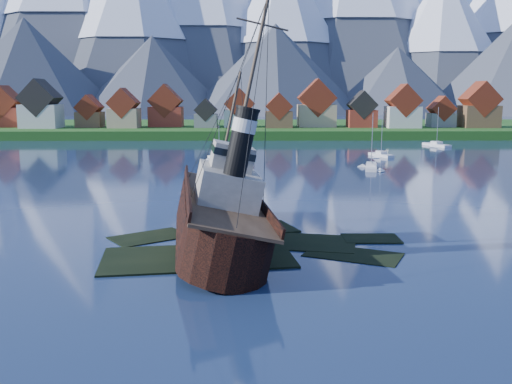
{
  "coord_description": "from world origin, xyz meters",
  "views": [
    {
      "loc": [
        2.07,
        -54.32,
        15.64
      ],
      "look_at": [
        2.61,
        6.0,
        5.0
      ],
      "focal_mm": 40.0,
      "sensor_mm": 36.0,
      "label": 1
    }
  ],
  "objects_px": {
    "sailboat_e": "(437,145)",
    "sailboat_f": "(381,155)",
    "sailboat_d": "(371,168)",
    "tugboat_wreck": "(214,211)",
    "sailboat_c": "(219,159)"
  },
  "relations": [
    {
      "from": "tugboat_wreck",
      "to": "sailboat_e",
      "type": "bearing_deg",
      "value": 54.39
    },
    {
      "from": "sailboat_d",
      "to": "tugboat_wreck",
      "type": "bearing_deg",
      "value": -104.52
    },
    {
      "from": "tugboat_wreck",
      "to": "sailboat_e",
      "type": "height_order",
      "value": "tugboat_wreck"
    },
    {
      "from": "sailboat_d",
      "to": "sailboat_f",
      "type": "bearing_deg",
      "value": 84.81
    },
    {
      "from": "sailboat_e",
      "to": "sailboat_f",
      "type": "height_order",
      "value": "sailboat_e"
    },
    {
      "from": "sailboat_e",
      "to": "sailboat_c",
      "type": "bearing_deg",
      "value": -172.14
    },
    {
      "from": "tugboat_wreck",
      "to": "sailboat_d",
      "type": "height_order",
      "value": "tugboat_wreck"
    },
    {
      "from": "sailboat_e",
      "to": "tugboat_wreck",
      "type": "bearing_deg",
      "value": -138.85
    },
    {
      "from": "sailboat_d",
      "to": "sailboat_e",
      "type": "distance_m",
      "value": 57.78
    },
    {
      "from": "sailboat_c",
      "to": "sailboat_d",
      "type": "height_order",
      "value": "sailboat_d"
    },
    {
      "from": "tugboat_wreck",
      "to": "sailboat_c",
      "type": "xyz_separation_m",
      "value": [
        -3.47,
        73.5,
        -3.06
      ]
    },
    {
      "from": "sailboat_d",
      "to": "sailboat_e",
      "type": "height_order",
      "value": "sailboat_d"
    },
    {
      "from": "sailboat_c",
      "to": "sailboat_d",
      "type": "bearing_deg",
      "value": -56.57
    },
    {
      "from": "sailboat_c",
      "to": "sailboat_e",
      "type": "xyz_separation_m",
      "value": [
        61.45,
        32.81,
        0.01
      ]
    },
    {
      "from": "sailboat_e",
      "to": "sailboat_f",
      "type": "relative_size",
      "value": 1.04
    }
  ]
}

